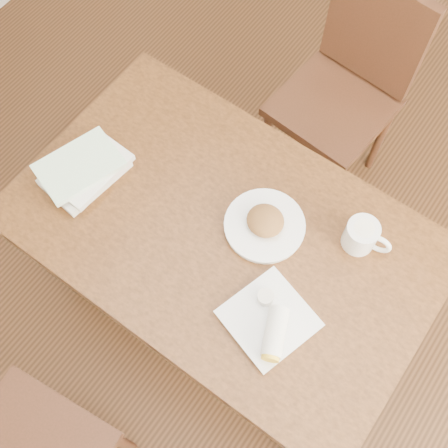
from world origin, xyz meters
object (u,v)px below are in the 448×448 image
Objects in this scene: coffee_mug at (362,236)px; plate_burrito at (271,323)px; book_stack at (85,170)px; table at (224,242)px; plate_scone at (265,224)px; chair_far at (349,82)px.

coffee_mug is 0.53× the size of plate_burrito.
plate_burrito is 0.75m from book_stack.
book_stack is at bearing -159.70° from coffee_mug.
table is at bearing 149.84° from plate_burrito.
plate_scone is at bearing 17.73° from book_stack.
chair_far is 3.46× the size of plate_burrito.
book_stack is (-0.74, 0.06, 0.01)m from plate_burrito.
chair_far is 1.10m from book_stack.
chair_far is at bearing 66.16° from book_stack.
table is at bearing -149.53° from coffee_mug.
coffee_mug is at bearing 25.61° from plate_scone.
table is 5.21× the size of plate_scone.
book_stack is (-0.43, -0.98, 0.23)m from chair_far.
plate_scone is (0.09, 0.08, 0.11)m from table.
chair_far is at bearing 106.57° from plate_burrito.
plate_burrito is at bearing -4.83° from book_stack.
plate_burrito is at bearing -30.16° from table.
plate_burrito reaches higher than table.
coffee_mug reaches higher than plate_burrito.
chair_far reaches higher than plate_scone.
plate_burrito is (0.18, -0.24, -0.00)m from plate_scone.
chair_far is at bearing 92.28° from table.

